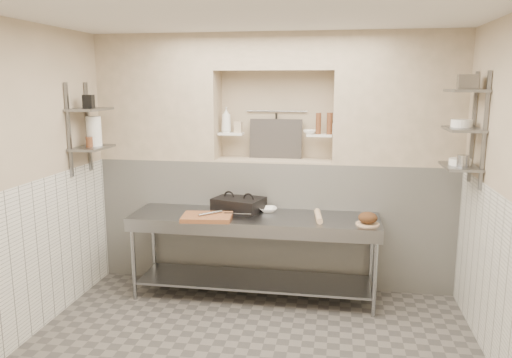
% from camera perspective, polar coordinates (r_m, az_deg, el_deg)
% --- Properties ---
extents(ceiling, '(4.00, 3.90, 0.10)m').
position_cam_1_polar(ceiling, '(3.90, -1.24, 19.49)').
color(ceiling, silver).
rests_on(ceiling, ground).
extents(wall_left, '(0.10, 3.90, 2.80)m').
position_cam_1_polar(wall_left, '(4.77, -26.13, -0.69)').
color(wall_left, '#C1AB8E').
rests_on(wall_left, ground).
extents(wall_back, '(4.00, 0.10, 2.80)m').
position_cam_1_polar(wall_back, '(5.90, 2.43, 2.45)').
color(wall_back, '#C1AB8E').
rests_on(wall_back, ground).
extents(wall_front, '(4.00, 0.10, 2.80)m').
position_cam_1_polar(wall_front, '(2.12, -11.46, -13.54)').
color(wall_front, '#C1AB8E').
rests_on(wall_front, ground).
extents(backwall_lower, '(4.00, 0.40, 1.40)m').
position_cam_1_polar(backwall_lower, '(5.80, 2.07, -4.76)').
color(backwall_lower, silver).
rests_on(backwall_lower, floor).
extents(alcove_sill, '(1.30, 0.40, 0.02)m').
position_cam_1_polar(alcove_sill, '(5.65, 2.11, 2.19)').
color(alcove_sill, '#C1AB8E').
rests_on(alcove_sill, backwall_lower).
extents(backwall_pillar_left, '(1.35, 0.40, 1.40)m').
position_cam_1_polar(backwall_pillar_left, '(5.91, -10.85, 9.10)').
color(backwall_pillar_left, '#C1AB8E').
rests_on(backwall_pillar_left, backwall_lower).
extents(backwall_pillar_right, '(1.35, 0.40, 1.40)m').
position_cam_1_polar(backwall_pillar_right, '(5.58, 15.95, 8.78)').
color(backwall_pillar_right, '#C1AB8E').
rests_on(backwall_pillar_right, backwall_lower).
extents(backwall_header, '(1.30, 0.40, 0.40)m').
position_cam_1_polar(backwall_header, '(5.60, 2.20, 14.31)').
color(backwall_header, '#C1AB8E').
rests_on(backwall_header, backwall_lower).
extents(wainscot_left, '(0.02, 3.90, 1.40)m').
position_cam_1_polar(wainscot_left, '(4.91, -24.86, -8.74)').
color(wainscot_left, silver).
rests_on(wainscot_left, floor).
extents(wainscot_right, '(0.02, 3.90, 1.40)m').
position_cam_1_polar(wainscot_right, '(4.30, 26.58, -11.69)').
color(wainscot_right, silver).
rests_on(wainscot_right, floor).
extents(alcove_shelf_left, '(0.28, 0.16, 0.02)m').
position_cam_1_polar(alcove_shelf_left, '(5.70, -2.87, 5.19)').
color(alcove_shelf_left, white).
rests_on(alcove_shelf_left, backwall_lower).
extents(alcove_shelf_right, '(0.28, 0.16, 0.02)m').
position_cam_1_polar(alcove_shelf_right, '(5.58, 7.26, 4.99)').
color(alcove_shelf_right, white).
rests_on(alcove_shelf_right, backwall_lower).
extents(utensil_rail, '(0.70, 0.02, 0.02)m').
position_cam_1_polar(utensil_rail, '(5.77, 2.37, 7.75)').
color(utensil_rail, gray).
rests_on(utensil_rail, wall_back).
extents(hanging_steel, '(0.02, 0.02, 0.30)m').
position_cam_1_polar(hanging_steel, '(5.76, 2.33, 6.05)').
color(hanging_steel, black).
rests_on(hanging_steel, utensil_rail).
extents(splash_panel, '(0.60, 0.08, 0.45)m').
position_cam_1_polar(splash_panel, '(5.72, 2.26, 4.61)').
color(splash_panel, '#383330').
rests_on(splash_panel, alcove_sill).
extents(shelf_rail_left_a, '(0.03, 0.03, 0.95)m').
position_cam_1_polar(shelf_rail_left_a, '(5.73, -18.62, 5.67)').
color(shelf_rail_left_a, slate).
rests_on(shelf_rail_left_a, wall_left).
extents(shelf_rail_left_b, '(0.03, 0.03, 0.95)m').
position_cam_1_polar(shelf_rail_left_b, '(5.39, -20.61, 5.24)').
color(shelf_rail_left_b, slate).
rests_on(shelf_rail_left_b, wall_left).
extents(wall_shelf_left_lower, '(0.30, 0.50, 0.02)m').
position_cam_1_polar(wall_shelf_left_lower, '(5.52, -18.22, 3.42)').
color(wall_shelf_left_lower, slate).
rests_on(wall_shelf_left_lower, wall_left).
extents(wall_shelf_left_upper, '(0.30, 0.50, 0.03)m').
position_cam_1_polar(wall_shelf_left_upper, '(5.48, -18.47, 7.56)').
color(wall_shelf_left_upper, slate).
rests_on(wall_shelf_left_upper, wall_left).
extents(shelf_rail_right_a, '(0.03, 0.03, 1.05)m').
position_cam_1_polar(shelf_rail_right_a, '(5.22, 23.55, 5.42)').
color(shelf_rail_right_a, slate).
rests_on(shelf_rail_right_a, wall_right).
extents(shelf_rail_right_b, '(0.03, 0.03, 1.05)m').
position_cam_1_polar(shelf_rail_right_b, '(4.83, 24.67, 4.96)').
color(shelf_rail_right_b, slate).
rests_on(shelf_rail_right_b, wall_right).
extents(wall_shelf_right_lower, '(0.30, 0.50, 0.02)m').
position_cam_1_polar(wall_shelf_right_lower, '(5.03, 22.29, 1.32)').
color(wall_shelf_right_lower, slate).
rests_on(wall_shelf_right_lower, wall_right).
extents(wall_shelf_right_mid, '(0.30, 0.50, 0.02)m').
position_cam_1_polar(wall_shelf_right_mid, '(4.99, 22.58, 5.28)').
color(wall_shelf_right_mid, slate).
rests_on(wall_shelf_right_mid, wall_right).
extents(wall_shelf_right_upper, '(0.30, 0.50, 0.03)m').
position_cam_1_polar(wall_shelf_right_upper, '(4.97, 22.88, 9.29)').
color(wall_shelf_right_upper, slate).
rests_on(wall_shelf_right_upper, wall_right).
extents(prep_table, '(2.60, 0.70, 0.90)m').
position_cam_1_polar(prep_table, '(5.30, -0.24, -6.93)').
color(prep_table, gray).
rests_on(prep_table, floor).
extents(panini_press, '(0.60, 0.50, 0.14)m').
position_cam_1_polar(panini_press, '(5.45, -1.98, -2.88)').
color(panini_press, black).
rests_on(panini_press, prep_table).
extents(cutting_board, '(0.53, 0.40, 0.04)m').
position_cam_1_polar(cutting_board, '(5.12, -5.62, -4.37)').
color(cutting_board, brown).
rests_on(cutting_board, prep_table).
extents(knife_blade, '(0.28, 0.06, 0.01)m').
position_cam_1_polar(knife_blade, '(5.15, -2.12, -3.93)').
color(knife_blade, gray).
rests_on(knife_blade, cutting_board).
extents(tongs, '(0.21, 0.22, 0.03)m').
position_cam_1_polar(tongs, '(5.13, -5.24, -3.91)').
color(tongs, gray).
rests_on(tongs, cutting_board).
extents(mixing_bowl, '(0.24, 0.24, 0.05)m').
position_cam_1_polar(mixing_bowl, '(5.39, 1.36, -3.51)').
color(mixing_bowl, white).
rests_on(mixing_bowl, prep_table).
extents(rolling_pin, '(0.11, 0.42, 0.06)m').
position_cam_1_polar(rolling_pin, '(5.14, 7.14, -4.23)').
color(rolling_pin, '#DEB58C').
rests_on(rolling_pin, prep_table).
extents(bread_board, '(0.23, 0.23, 0.01)m').
position_cam_1_polar(bread_board, '(5.04, 12.63, -5.04)').
color(bread_board, '#DEB58C').
rests_on(bread_board, prep_table).
extents(bread_loaf, '(0.19, 0.19, 0.11)m').
position_cam_1_polar(bread_loaf, '(5.02, 12.66, -4.34)').
color(bread_loaf, '#4C2D19').
rests_on(bread_loaf, bread_board).
extents(bottle_soap, '(0.14, 0.14, 0.29)m').
position_cam_1_polar(bottle_soap, '(5.71, -3.42, 6.78)').
color(bottle_soap, white).
rests_on(bottle_soap, alcove_shelf_left).
extents(jar_alcove, '(0.08, 0.08, 0.12)m').
position_cam_1_polar(jar_alcove, '(5.69, -2.05, 5.94)').
color(jar_alcove, '#C1AB8E').
rests_on(jar_alcove, alcove_shelf_left).
extents(bowl_alcove, '(0.18, 0.18, 0.04)m').
position_cam_1_polar(bowl_alcove, '(5.57, 6.14, 5.37)').
color(bowl_alcove, white).
rests_on(bowl_alcove, alcove_shelf_right).
extents(condiment_a, '(0.06, 0.06, 0.24)m').
position_cam_1_polar(condiment_a, '(5.55, 8.41, 6.30)').
color(condiment_a, brown).
rests_on(condiment_a, alcove_shelf_right).
extents(condiment_b, '(0.06, 0.06, 0.23)m').
position_cam_1_polar(condiment_b, '(5.56, 7.14, 6.31)').
color(condiment_b, brown).
rests_on(condiment_b, alcove_shelf_right).
extents(condiment_c, '(0.07, 0.07, 0.12)m').
position_cam_1_polar(condiment_c, '(5.58, 8.68, 5.71)').
color(condiment_c, white).
rests_on(condiment_c, alcove_shelf_right).
extents(jug_left, '(0.16, 0.16, 0.31)m').
position_cam_1_polar(jug_left, '(5.55, -18.03, 5.22)').
color(jug_left, white).
rests_on(jug_left, wall_shelf_left_lower).
extents(jar_left, '(0.07, 0.07, 0.11)m').
position_cam_1_polar(jar_left, '(5.46, -18.51, 4.03)').
color(jar_left, brown).
rests_on(jar_left, wall_shelf_left_lower).
extents(box_left_upper, '(0.11, 0.11, 0.14)m').
position_cam_1_polar(box_left_upper, '(5.47, -18.59, 8.40)').
color(box_left_upper, black).
rests_on(box_left_upper, wall_shelf_left_upper).
extents(bowl_right, '(0.20, 0.20, 0.06)m').
position_cam_1_polar(bowl_right, '(5.04, 22.29, 1.83)').
color(bowl_right, white).
rests_on(bowl_right, wall_shelf_right_lower).
extents(canister_right, '(0.11, 0.11, 0.11)m').
position_cam_1_polar(canister_right, '(4.94, 22.56, 1.92)').
color(canister_right, gray).
rests_on(canister_right, wall_shelf_right_lower).
extents(bowl_right_mid, '(0.19, 0.19, 0.07)m').
position_cam_1_polar(bowl_right_mid, '(5.06, 22.44, 5.91)').
color(bowl_right_mid, white).
rests_on(bowl_right_mid, wall_shelf_right_mid).
extents(basket_right, '(0.19, 0.22, 0.13)m').
position_cam_1_polar(basket_right, '(4.94, 23.03, 10.18)').
color(basket_right, gray).
rests_on(basket_right, wall_shelf_right_upper).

